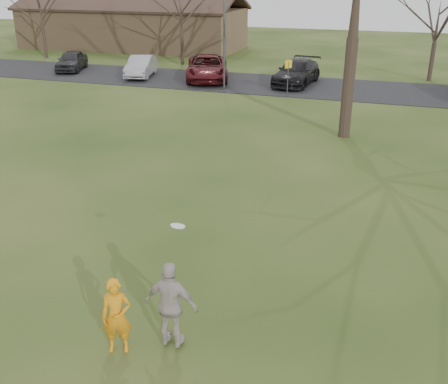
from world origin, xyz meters
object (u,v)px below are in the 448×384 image
(player_defender, at_px, (117,316))
(catching_play, at_px, (171,305))
(car_1, at_px, (141,66))
(lamp_post, at_px, (224,22))
(car_0, at_px, (72,61))
(car_2, at_px, (207,68))
(building, at_px, (133,26))
(car_3, at_px, (297,72))

(player_defender, bearing_deg, catching_play, 2.38)
(car_1, distance_m, lamp_post, 7.78)
(car_0, xyz_separation_m, lamp_post, (12.55, -2.91, 3.24))
(player_defender, bearing_deg, car_0, 102.63)
(car_1, bearing_deg, catching_play, -75.54)
(player_defender, xyz_separation_m, car_1, (-12.09, 25.50, -0.05))
(car_2, bearing_deg, car_0, 159.42)
(car_0, height_order, building, building)
(catching_play, bearing_deg, lamp_post, 105.56)
(catching_play, distance_m, lamp_post, 23.84)
(car_1, distance_m, building, 15.15)
(lamp_post, bearing_deg, catching_play, -74.44)
(car_3, bearing_deg, catching_play, -78.63)
(car_0, xyz_separation_m, building, (-1.45, 12.59, 1.20))
(car_0, relative_size, lamp_post, 0.65)
(player_defender, xyz_separation_m, car_2, (-7.43, 25.83, 0.05))
(car_2, bearing_deg, building, 113.92)
(car_0, relative_size, car_1, 0.97)
(car_1, relative_size, car_3, 0.81)
(catching_play, bearing_deg, car_3, 95.49)
(car_0, bearing_deg, player_defender, -73.33)
(car_3, height_order, building, building)
(building, relative_size, lamp_post, 3.29)
(car_0, xyz_separation_m, catching_play, (18.90, -25.70, 0.22))
(player_defender, xyz_separation_m, car_0, (-17.95, 26.12, -0.05))
(player_defender, relative_size, building, 0.08)
(car_3, bearing_deg, player_defender, -80.78)
(building, bearing_deg, car_1, -61.05)
(player_defender, distance_m, car_3, 26.23)
(car_0, xyz_separation_m, car_1, (5.86, -0.62, -0.00))
(player_defender, relative_size, car_0, 0.38)
(car_2, bearing_deg, car_1, 165.07)
(car_2, bearing_deg, lamp_post, -71.24)
(player_defender, xyz_separation_m, car_3, (-1.53, 26.18, 0.01))
(car_1, relative_size, car_2, 0.74)
(car_0, bearing_deg, lamp_post, -30.89)
(car_0, height_order, car_1, car_0)
(lamp_post, bearing_deg, car_3, 37.53)
(building, bearing_deg, player_defender, -63.38)
(catching_play, height_order, lamp_post, lamp_post)
(player_defender, bearing_deg, building, 94.75)
(car_2, distance_m, lamp_post, 4.56)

